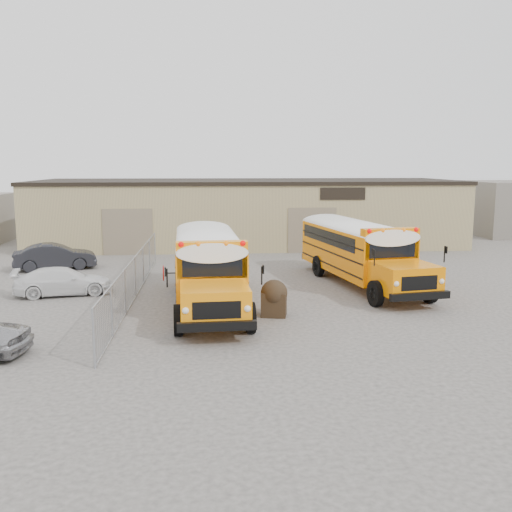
{
  "coord_description": "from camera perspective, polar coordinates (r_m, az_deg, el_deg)",
  "views": [
    {
      "loc": [
        -2.58,
        -22.0,
        5.84
      ],
      "look_at": [
        -0.56,
        4.07,
        1.6
      ],
      "focal_mm": 40.0,
      "sensor_mm": 36.0,
      "label": 1
    }
  ],
  "objects": [
    {
      "name": "chainlink_fence",
      "position": [
        25.71,
        -11.99,
        -2.07
      ],
      "size": [
        0.07,
        18.07,
        1.81
      ],
      "color": "#989BA0",
      "rests_on": "ground"
    },
    {
      "name": "car_dark",
      "position": [
        33.67,
        -19.44,
        -0.06
      ],
      "size": [
        4.65,
        2.62,
        1.45
      ],
      "primitive_type": "imported",
      "rotation": [
        0.0,
        0.0,
        1.83
      ],
      "color": "black",
      "rests_on": "ground"
    },
    {
      "name": "tarp_bundle",
      "position": [
        22.1,
        1.81,
        -4.16
      ],
      "size": [
        1.09,
        1.05,
        1.43
      ],
      "color": "black",
      "rests_on": "ground"
    },
    {
      "name": "school_bus_left",
      "position": [
        30.26,
        -5.38,
        1.51
      ],
      "size": [
        3.36,
        10.79,
        3.12
      ],
      "color": "orange",
      "rests_on": "ground"
    },
    {
      "name": "car_white",
      "position": [
        27.08,
        -18.71,
        -2.4
      ],
      "size": [
        4.54,
        2.6,
        1.24
      ],
      "primitive_type": "imported",
      "rotation": [
        0.0,
        0.0,
        1.78
      ],
      "color": "white",
      "rests_on": "ground"
    },
    {
      "name": "ground",
      "position": [
        22.91,
        2.2,
        -5.57
      ],
      "size": [
        120.0,
        120.0,
        0.0
      ],
      "primitive_type": "plane",
      "color": "#494743",
      "rests_on": "ground"
    },
    {
      "name": "school_bus_right",
      "position": [
        34.22,
        5.75,
        2.39
      ],
      "size": [
        4.4,
        10.96,
        3.12
      ],
      "color": "orange",
      "rests_on": "ground"
    },
    {
      "name": "warehouse",
      "position": [
        42.21,
        -0.92,
        4.5
      ],
      "size": [
        30.2,
        10.2,
        4.67
      ],
      "color": "tan",
      "rests_on": "ground"
    }
  ]
}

